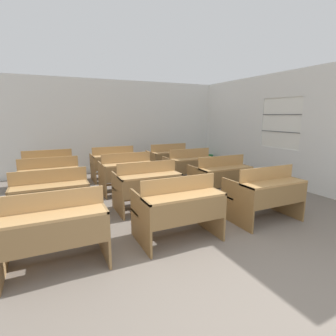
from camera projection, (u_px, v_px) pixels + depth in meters
ground_plane at (284, 324)px, 2.16m from camera, size 30.00×30.00×0.00m
wall_back at (106, 127)px, 7.77m from camera, size 7.28×0.06×2.71m
wall_right_with_window at (285, 130)px, 6.31m from camera, size 0.06×6.59×2.71m
bench_front_left at (55, 229)px, 2.90m from camera, size 1.09×0.76×0.89m
bench_front_center at (178, 208)px, 3.56m from camera, size 1.09×0.76×0.89m
bench_front_right at (265, 193)px, 4.22m from camera, size 1.09×0.76×0.89m
bench_second_left at (51, 197)px, 4.03m from camera, size 1.09×0.76×0.89m
bench_second_center at (147, 185)px, 4.70m from camera, size 1.09×0.76×0.89m
bench_second_right at (220, 177)px, 5.33m from camera, size 1.09×0.76×0.89m
bench_third_left at (50, 179)px, 5.15m from camera, size 1.09×0.76×0.89m
bench_third_center at (127, 172)px, 5.77m from camera, size 1.09×0.76×0.89m
bench_third_right at (189, 166)px, 6.45m from camera, size 1.09×0.76×0.89m
bench_back_left at (49, 168)px, 6.25m from camera, size 1.09×0.76×0.89m
bench_back_center at (114, 163)px, 6.91m from camera, size 1.09×0.76×0.89m
bench_back_right at (168, 159)px, 7.55m from camera, size 1.09×0.76×0.89m
wastepaper_bin at (209, 160)px, 8.95m from camera, size 0.27×0.27×0.37m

